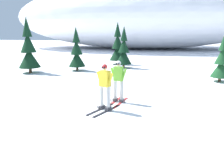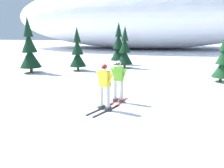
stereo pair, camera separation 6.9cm
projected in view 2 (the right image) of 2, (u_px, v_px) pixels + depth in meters
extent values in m
plane|color=white|center=(74.00, 103.00, 9.76)|extent=(120.00, 120.00, 0.00)
cube|color=black|center=(107.00, 111.00, 8.72)|extent=(0.83, 1.54, 0.03)
cube|color=black|center=(100.00, 109.00, 8.91)|extent=(0.83, 1.54, 0.03)
cube|color=#38383D|center=(108.00, 108.00, 8.78)|extent=(0.25, 0.31, 0.12)
cube|color=#38383D|center=(102.00, 107.00, 8.97)|extent=(0.25, 0.31, 0.12)
cylinder|color=silver|center=(108.00, 97.00, 8.67)|extent=(0.15, 0.15, 0.84)
cylinder|color=silver|center=(102.00, 96.00, 8.86)|extent=(0.15, 0.15, 0.84)
cube|color=yellow|center=(105.00, 78.00, 8.59)|extent=(0.48, 0.40, 0.62)
cylinder|color=yellow|center=(110.00, 80.00, 8.45)|extent=(0.29, 0.21, 0.58)
cylinder|color=yellow|center=(100.00, 79.00, 8.75)|extent=(0.29, 0.21, 0.58)
sphere|color=tan|center=(105.00, 67.00, 8.49)|extent=(0.19, 0.19, 0.19)
sphere|color=red|center=(105.00, 67.00, 8.48)|extent=(0.21, 0.21, 0.21)
cube|color=black|center=(103.00, 68.00, 8.42)|extent=(0.15, 0.10, 0.07)
cylinder|color=#2D2D33|center=(111.00, 98.00, 8.52)|extent=(0.02, 0.02, 1.12)
cylinder|color=#2D2D33|center=(111.00, 111.00, 8.64)|extent=(0.07, 0.07, 0.01)
cylinder|color=#2D2D33|center=(97.00, 95.00, 8.92)|extent=(0.02, 0.02, 1.12)
cylinder|color=#2D2D33|center=(97.00, 107.00, 9.04)|extent=(0.07, 0.07, 0.01)
cube|color=red|center=(121.00, 103.00, 9.71)|extent=(0.50, 1.56, 0.03)
cube|color=red|center=(114.00, 102.00, 9.84)|extent=(0.50, 1.56, 0.03)
cube|color=#38383D|center=(122.00, 100.00, 9.79)|extent=(0.21, 0.31, 0.12)
cube|color=#38383D|center=(115.00, 100.00, 9.91)|extent=(0.21, 0.31, 0.12)
cylinder|color=silver|center=(122.00, 90.00, 9.67)|extent=(0.15, 0.15, 0.83)
cylinder|color=silver|center=(115.00, 89.00, 9.80)|extent=(0.15, 0.15, 0.83)
cube|color=#75C638|center=(119.00, 74.00, 9.56)|extent=(0.44, 0.33, 0.62)
cylinder|color=#75C638|center=(124.00, 75.00, 9.47)|extent=(0.29, 0.17, 0.58)
cylinder|color=#75C638|center=(113.00, 74.00, 9.67)|extent=(0.29, 0.17, 0.58)
sphere|color=beige|center=(119.00, 64.00, 9.46)|extent=(0.19, 0.19, 0.19)
sphere|color=white|center=(119.00, 63.00, 9.45)|extent=(0.21, 0.21, 0.21)
cube|color=black|center=(118.00, 64.00, 9.39)|extent=(0.15, 0.07, 0.07)
cylinder|color=#2D2D33|center=(125.00, 91.00, 9.55)|extent=(0.02, 0.02, 1.12)
cylinder|color=#2D2D33|center=(125.00, 102.00, 9.67)|extent=(0.07, 0.07, 0.01)
cylinder|color=#2D2D33|center=(111.00, 89.00, 9.82)|extent=(0.02, 0.02, 1.12)
cylinder|color=#2D2D33|center=(111.00, 100.00, 9.94)|extent=(0.07, 0.07, 0.01)
cylinder|color=#47301E|center=(31.00, 69.00, 16.71)|extent=(0.22, 0.22, 0.55)
cone|color=black|center=(30.00, 58.00, 16.52)|extent=(1.58, 1.58, 1.41)
cone|color=black|center=(29.00, 43.00, 16.25)|extent=(1.14, 1.14, 1.41)
cone|color=black|center=(28.00, 27.00, 15.98)|extent=(0.69, 0.69, 1.41)
cylinder|color=#47301E|center=(78.00, 68.00, 17.61)|extent=(0.18, 0.18, 0.46)
cone|color=black|center=(78.00, 59.00, 17.45)|extent=(1.31, 1.31, 1.18)
cone|color=black|center=(77.00, 47.00, 17.22)|extent=(0.95, 0.95, 1.18)
cone|color=black|center=(77.00, 35.00, 17.00)|extent=(0.58, 0.58, 1.18)
cylinder|color=#47301E|center=(118.00, 61.00, 20.89)|extent=(0.21, 0.21, 0.52)
cone|color=black|center=(118.00, 53.00, 20.71)|extent=(1.50, 1.50, 1.34)
cone|color=black|center=(119.00, 41.00, 20.45)|extent=(1.08, 1.08, 1.34)
cone|color=black|center=(119.00, 29.00, 20.20)|extent=(0.66, 0.66, 1.34)
cylinder|color=#47301E|center=(125.00, 65.00, 18.82)|extent=(0.19, 0.19, 0.47)
cone|color=black|center=(125.00, 57.00, 18.65)|extent=(1.35, 1.35, 1.21)
cone|color=black|center=(125.00, 45.00, 18.42)|extent=(0.97, 0.97, 1.21)
cone|color=black|center=(125.00, 33.00, 18.19)|extent=(0.59, 0.59, 1.21)
cylinder|color=#47301E|center=(221.00, 79.00, 13.70)|extent=(0.16, 0.16, 0.40)
cone|color=#194723|center=(222.00, 69.00, 13.55)|extent=(1.14, 1.14, 1.02)
cone|color=#194723|center=(223.00, 56.00, 13.36)|extent=(0.82, 0.82, 1.02)
ellipsoid|color=white|center=(142.00, 17.00, 38.16)|extent=(44.48, 21.30, 10.84)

